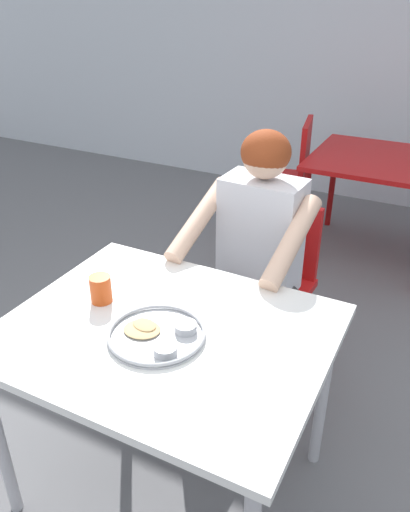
# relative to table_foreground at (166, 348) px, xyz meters

# --- Properties ---
(ground_plane) EXTENTS (12.00, 12.00, 0.05)m
(ground_plane) POSITION_rel_table_foreground_xyz_m (-0.08, 0.03, -0.68)
(ground_plane) COLOR slate
(table_foreground) EXTENTS (1.04, 0.84, 0.74)m
(table_foreground) POSITION_rel_table_foreground_xyz_m (0.00, 0.00, 0.00)
(table_foreground) COLOR white
(table_foreground) RESTS_ON ground
(thali_tray) EXTENTS (0.31, 0.31, 0.03)m
(thali_tray) POSITION_rel_table_foreground_xyz_m (0.00, -0.05, 0.09)
(thali_tray) COLOR #B7BABF
(thali_tray) RESTS_ON table_foreground
(drinking_cup) EXTENTS (0.07, 0.07, 0.10)m
(drinking_cup) POSITION_rel_table_foreground_xyz_m (-0.28, 0.04, 0.13)
(drinking_cup) COLOR #D84C19
(drinking_cup) RESTS_ON table_foreground
(chair_foreground) EXTENTS (0.43, 0.45, 0.82)m
(chair_foreground) POSITION_rel_table_foreground_xyz_m (0.03, 0.89, -0.18)
(chair_foreground) COLOR red
(chair_foreground) RESTS_ON ground
(diner_foreground) EXTENTS (0.51, 0.57, 1.21)m
(diner_foreground) POSITION_rel_table_foreground_xyz_m (0.02, 0.67, 0.06)
(diner_foreground) COLOR #343434
(diner_foreground) RESTS_ON ground
(table_background_red) EXTENTS (0.87, 0.84, 0.71)m
(table_background_red) POSITION_rel_table_foreground_xyz_m (0.28, 2.25, -0.04)
(table_background_red) COLOR #B71414
(table_background_red) RESTS_ON ground
(chair_red_left) EXTENTS (0.49, 0.51, 0.86)m
(chair_red_left) POSITION_rel_table_foreground_xyz_m (-0.36, 2.32, -0.17)
(chair_red_left) COLOR red
(chair_red_left) RESTS_ON ground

